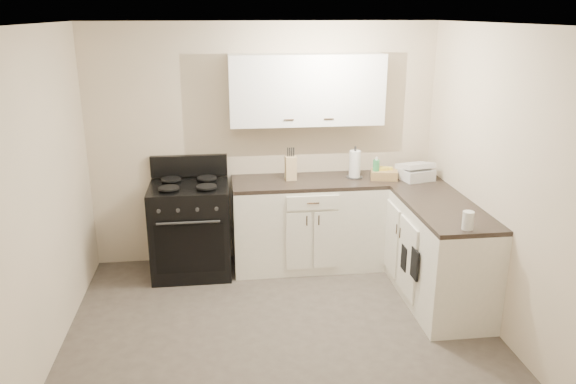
{
  "coord_description": "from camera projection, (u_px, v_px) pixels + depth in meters",
  "views": [
    {
      "loc": [
        -0.46,
        -3.93,
        2.59
      ],
      "look_at": [
        0.14,
        0.85,
        1.03
      ],
      "focal_mm": 35.0,
      "sensor_mm": 36.0,
      "label": 1
    }
  ],
  "objects": [
    {
      "name": "stove",
      "position": [
        191.0,
        230.0,
        5.72
      ],
      "size": [
        0.79,
        0.67,
        0.95
      ],
      "primitive_type": "cube",
      "color": "black",
      "rests_on": "floor"
    },
    {
      "name": "upper_cabinets",
      "position": [
        307.0,
        90.0,
        5.61
      ],
      "size": [
        1.55,
        0.3,
        0.7
      ],
      "primitive_type": "cube",
      "color": "white",
      "rests_on": "wall_back"
    },
    {
      "name": "wall_front",
      "position": [
        332.0,
        328.0,
        2.48
      ],
      "size": [
        3.6,
        0.0,
        3.6
      ],
      "primitive_type": "plane",
      "rotation": [
        -1.57,
        0.0,
        0.0
      ],
      "color": "beige",
      "rests_on": "ground"
    },
    {
      "name": "wall_left",
      "position": [
        32.0,
        210.0,
        3.97
      ],
      "size": [
        0.0,
        3.6,
        3.6
      ],
      "primitive_type": "plane",
      "rotation": [
        1.57,
        0.0,
        1.57
      ],
      "color": "beige",
      "rests_on": "ground"
    },
    {
      "name": "base_cabinets_back",
      "position": [
        308.0,
        225.0,
        5.89
      ],
      "size": [
        1.55,
        0.6,
        0.9
      ],
      "primitive_type": "cube",
      "color": "silver",
      "rests_on": "floor"
    },
    {
      "name": "floor",
      "position": [
        284.0,
        345.0,
        4.56
      ],
      "size": [
        3.6,
        3.6,
        0.0
      ],
      "primitive_type": "plane",
      "color": "#473F38",
      "rests_on": "ground"
    },
    {
      "name": "oven_mitt_far",
      "position": [
        404.0,
        258.0,
        5.13
      ],
      "size": [
        0.02,
        0.13,
        0.23
      ],
      "primitive_type": "cube",
      "color": "black",
      "rests_on": "base_cabinets_right"
    },
    {
      "name": "countertop_grill",
      "position": [
        415.0,
        174.0,
        5.76
      ],
      "size": [
        0.37,
        0.35,
        0.11
      ],
      "primitive_type": "cube",
      "rotation": [
        0.0,
        0.0,
        0.24
      ],
      "color": "silver",
      "rests_on": "countertop_right"
    },
    {
      "name": "glass_jar",
      "position": [
        468.0,
        220.0,
        4.43
      ],
      "size": [
        0.11,
        0.11,
        0.15
      ],
      "primitive_type": "cylinder",
      "rotation": [
        0.0,
        0.0,
        -0.2
      ],
      "color": "silver",
      "rests_on": "countertop_right"
    },
    {
      "name": "knife_block",
      "position": [
        291.0,
        168.0,
        5.72
      ],
      "size": [
        0.12,
        0.11,
        0.25
      ],
      "primitive_type": "cube",
      "rotation": [
        0.0,
        0.0,
        0.05
      ],
      "color": "#D9C185",
      "rests_on": "countertop_back"
    },
    {
      "name": "ceiling",
      "position": [
        284.0,
        25.0,
        3.8
      ],
      "size": [
        3.6,
        3.6,
        0.0
      ],
      "primitive_type": "plane",
      "color": "white",
      "rests_on": "wall_back"
    },
    {
      "name": "countertop_back",
      "position": [
        308.0,
        182.0,
        5.75
      ],
      "size": [
        1.55,
        0.6,
        0.04
      ],
      "primitive_type": "cube",
      "color": "black",
      "rests_on": "base_cabinets_back"
    },
    {
      "name": "wall_back",
      "position": [
        264.0,
        145.0,
        5.88
      ],
      "size": [
        3.6,
        0.0,
        3.6
      ],
      "primitive_type": "plane",
      "rotation": [
        1.57,
        0.0,
        0.0
      ],
      "color": "beige",
      "rests_on": "ground"
    },
    {
      "name": "oven_mitt_near",
      "position": [
        415.0,
        264.0,
        4.85
      ],
      "size": [
        0.02,
        0.16,
        0.27
      ],
      "primitive_type": "cube",
      "color": "black",
      "rests_on": "base_cabinets_right"
    },
    {
      "name": "base_cabinets_right",
      "position": [
        428.0,
        244.0,
        5.41
      ],
      "size": [
        0.6,
        1.9,
        0.9
      ],
      "primitive_type": "cube",
      "color": "silver",
      "rests_on": "floor"
    },
    {
      "name": "wall_right",
      "position": [
        512.0,
        190.0,
        4.39
      ],
      "size": [
        0.0,
        3.6,
        3.6
      ],
      "primitive_type": "plane",
      "rotation": [
        1.57,
        0.0,
        -1.57
      ],
      "color": "beige",
      "rests_on": "ground"
    },
    {
      "name": "wicker_basket",
      "position": [
        384.0,
        175.0,
        5.77
      ],
      "size": [
        0.3,
        0.24,
        0.09
      ],
      "primitive_type": "cube",
      "rotation": [
        0.0,
        0.0,
        -0.23
      ],
      "color": "tan",
      "rests_on": "countertop_right"
    },
    {
      "name": "soap_bottle",
      "position": [
        376.0,
        170.0,
        5.74
      ],
      "size": [
        0.09,
        0.09,
        0.21
      ],
      "primitive_type": "cylinder",
      "rotation": [
        0.0,
        0.0,
        0.41
      ],
      "color": "#3B9955",
      "rests_on": "countertop_back"
    },
    {
      "name": "paper_towel",
      "position": [
        355.0,
        164.0,
        5.79
      ],
      "size": [
        0.15,
        0.15,
        0.28
      ],
      "primitive_type": "cylinder",
      "rotation": [
        0.0,
        0.0,
        0.34
      ],
      "color": "white",
      "rests_on": "countertop_back"
    },
    {
      "name": "countertop_right",
      "position": [
        432.0,
        198.0,
        5.26
      ],
      "size": [
        0.6,
        1.9,
        0.04
      ],
      "primitive_type": "cube",
      "color": "black",
      "rests_on": "base_cabinets_right"
    }
  ]
}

